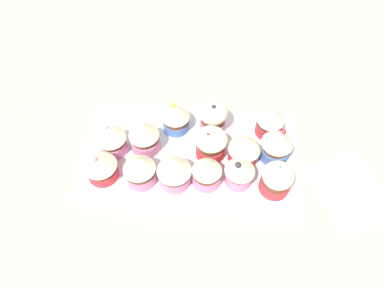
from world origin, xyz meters
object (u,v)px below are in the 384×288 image
at_px(cupcake_11, 176,117).
at_px(cupcake_12, 213,117).
at_px(cupcake_10, 277,144).
at_px(napkin, 351,190).
at_px(baking_tray, 192,154).
at_px(cupcake_0, 100,166).
at_px(cupcake_8, 211,146).
at_px(cupcake_3, 207,171).
at_px(cupcake_9, 244,148).
at_px(cupcake_6, 111,139).
at_px(cupcake_5, 277,179).
at_px(cupcake_2, 174,171).
at_px(cupcake_4, 240,171).
at_px(cupcake_13, 271,120).
at_px(cupcake_7, 144,136).
at_px(cupcake_1, 139,169).

relative_size(cupcake_11, cupcake_12, 0.98).
bearing_deg(cupcake_10, napkin, -22.64).
xyz_separation_m(baking_tray, cupcake_0, (-0.17, -0.07, 0.04)).
bearing_deg(cupcake_11, cupcake_8, -40.54).
relative_size(cupcake_3, cupcake_9, 1.05).
xyz_separation_m(cupcake_6, cupcake_11, (0.12, 0.07, -0.00)).
bearing_deg(baking_tray, cupcake_5, -22.66).
xyz_separation_m(cupcake_2, cupcake_8, (0.06, 0.07, -0.00)).
distance_m(baking_tray, cupcake_5, 0.18).
distance_m(cupcake_2, cupcake_6, 0.15).
distance_m(cupcake_0, cupcake_4, 0.26).
bearing_deg(cupcake_12, cupcake_13, -0.08).
distance_m(cupcake_3, cupcake_9, 0.09).
bearing_deg(cupcake_8, cupcake_4, -43.61).
bearing_deg(cupcake_7, cupcake_0, -134.60).
xyz_separation_m(cupcake_9, napkin, (0.21, -0.05, -0.05)).
relative_size(cupcake_2, cupcake_6, 1.00).
height_order(cupcake_1, cupcake_9, cupcake_1).
height_order(cupcake_2, cupcake_3, same).
bearing_deg(cupcake_7, cupcake_6, -169.59).
xyz_separation_m(cupcake_2, cupcake_13, (0.18, 0.14, 0.00)).
height_order(cupcake_5, cupcake_7, cupcake_7).
bearing_deg(cupcake_8, cupcake_11, 139.46).
height_order(cupcake_12, cupcake_13, cupcake_13).
height_order(cupcake_8, cupcake_10, cupcake_10).
bearing_deg(cupcake_7, cupcake_10, 0.56).
bearing_deg(cupcake_5, baking_tray, 157.34).
relative_size(cupcake_7, cupcake_9, 1.08).
relative_size(cupcake_5, cupcake_12, 0.92).
relative_size(cupcake_7, cupcake_10, 0.91).
height_order(cupcake_0, cupcake_13, cupcake_13).
relative_size(cupcake_8, cupcake_13, 0.89).
relative_size(cupcake_10, napkin, 0.55).
relative_size(cupcake_5, cupcake_9, 1.01).
distance_m(cupcake_1, cupcake_13, 0.29).
xyz_separation_m(cupcake_11, cupcake_12, (0.08, 0.01, 0.00)).
xyz_separation_m(cupcake_4, cupcake_7, (-0.19, 0.06, 0.00)).
xyz_separation_m(cupcake_3, cupcake_13, (0.12, 0.13, 0.00)).
xyz_separation_m(cupcake_5, cupcake_6, (-0.32, 0.06, 0.00)).
height_order(cupcake_4, cupcake_12, cupcake_12).
height_order(cupcake_13, napkin, cupcake_13).
height_order(cupcake_7, cupcake_12, same).
distance_m(cupcake_1, cupcake_9, 0.21).
distance_m(cupcake_3, cupcake_11, 0.15).
bearing_deg(cupcake_4, cupcake_6, 168.48).
relative_size(cupcake_7, cupcake_11, 1.01).
bearing_deg(cupcake_13, cupcake_2, -143.49).
relative_size(cupcake_0, cupcake_6, 0.93).
xyz_separation_m(baking_tray, cupcake_12, (0.04, 0.07, 0.04)).
height_order(cupcake_5, cupcake_12, cupcake_12).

